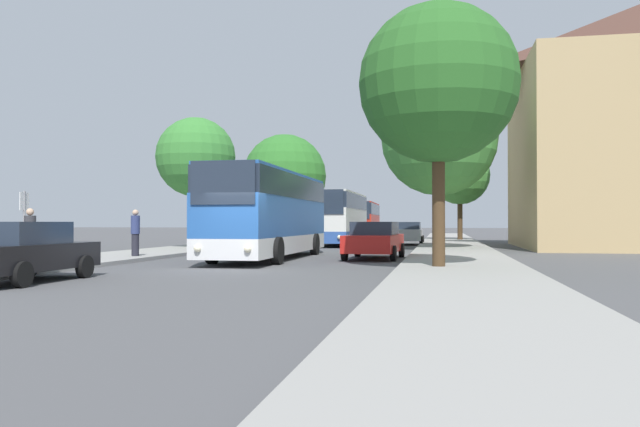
% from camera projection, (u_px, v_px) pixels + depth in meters
% --- Properties ---
extents(ground_plane, '(300.00, 300.00, 0.00)m').
position_uv_depth(ground_plane, '(239.00, 270.00, 19.89)').
color(ground_plane, '#4C4C4F').
rests_on(ground_plane, ground).
extents(sidewalk_left, '(4.00, 120.00, 0.15)m').
position_uv_depth(sidewalk_left, '(43.00, 265.00, 21.23)').
color(sidewalk_left, gray).
rests_on(sidewalk_left, ground_plane).
extents(sidewalk_right, '(4.00, 120.00, 0.15)m').
position_uv_depth(sidewalk_right, '(464.00, 271.00, 18.55)').
color(sidewalk_right, gray).
rests_on(sidewalk_right, ground_plane).
extents(bus_front, '(2.79, 11.66, 3.57)m').
position_uv_depth(bus_front, '(270.00, 213.00, 26.01)').
color(bus_front, silver).
rests_on(bus_front, ground_plane).
extents(bus_middle, '(2.82, 10.31, 3.47)m').
position_uv_depth(bus_middle, '(339.00, 217.00, 41.24)').
color(bus_middle, '#2D519E').
rests_on(bus_middle, ground_plane).
extents(bus_rear, '(3.02, 10.75, 3.26)m').
position_uv_depth(bus_rear, '(362.00, 220.00, 55.94)').
color(bus_rear, gray).
rests_on(bus_rear, ground_plane).
extents(parked_car_left_curb, '(1.92, 4.21, 1.54)m').
position_uv_depth(parked_car_left_curb, '(25.00, 251.00, 15.85)').
color(parked_car_left_curb, black).
rests_on(parked_car_left_curb, ground_plane).
extents(parked_car_right_near, '(2.31, 4.73, 1.54)m').
position_uv_depth(parked_car_right_near, '(374.00, 240.00, 25.93)').
color(parked_car_right_near, red).
rests_on(parked_car_right_near, ground_plane).
extents(parked_car_right_far, '(2.09, 4.46, 1.54)m').
position_uv_depth(parked_car_right_far, '(408.00, 233.00, 42.19)').
color(parked_car_right_far, '#B7B7BC').
rests_on(parked_car_right_far, ground_plane).
extents(bus_stop_sign, '(0.08, 0.45, 2.43)m').
position_uv_depth(bus_stop_sign, '(24.00, 218.00, 20.82)').
color(bus_stop_sign, gray).
rests_on(bus_stop_sign, sidewalk_left).
extents(pedestrian_waiting_near, '(0.36, 0.36, 1.89)m').
position_uv_depth(pedestrian_waiting_near, '(135.00, 232.00, 25.34)').
color(pedestrian_waiting_near, '#23232D').
rests_on(pedestrian_waiting_near, sidewalk_left).
extents(pedestrian_waiting_far, '(0.36, 0.36, 1.82)m').
position_uv_depth(pedestrian_waiting_far, '(30.00, 236.00, 19.87)').
color(pedestrian_waiting_far, '#23232D').
rests_on(pedestrian_waiting_far, sidewalk_left).
extents(tree_left_near, '(4.29, 4.29, 7.06)m').
position_uv_depth(tree_left_near, '(196.00, 157.00, 33.82)').
color(tree_left_near, brown).
rests_on(tree_left_near, sidewalk_left).
extents(tree_left_far, '(6.67, 6.67, 8.44)m').
position_uv_depth(tree_left_far, '(285.00, 176.00, 49.99)').
color(tree_left_far, '#47331E').
rests_on(tree_left_far, sidewalk_left).
extents(tree_right_near, '(5.02, 5.02, 8.25)m').
position_uv_depth(tree_right_near, '(438.00, 84.00, 19.56)').
color(tree_right_near, '#47331E').
rests_on(tree_right_near, sidewalk_right).
extents(tree_right_mid, '(4.72, 4.72, 7.52)m').
position_uv_depth(tree_right_mid, '(460.00, 175.00, 49.64)').
color(tree_right_mid, '#47331E').
rests_on(tree_right_mid, sidewalk_right).
extents(tree_right_far, '(6.20, 6.20, 9.01)m').
position_uv_depth(tree_right_far, '(439.00, 138.00, 33.39)').
color(tree_right_far, '#513D23').
rests_on(tree_right_far, sidewalk_right).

